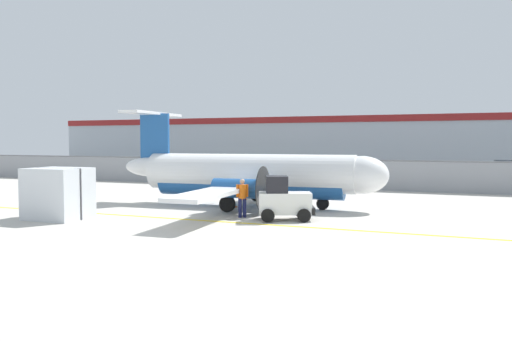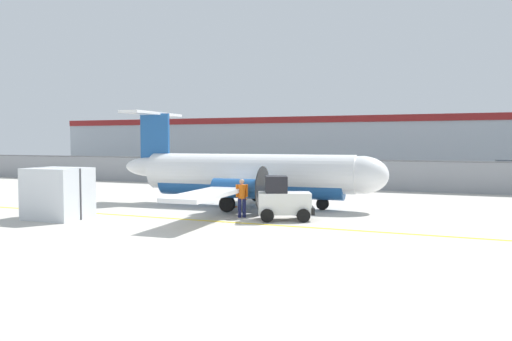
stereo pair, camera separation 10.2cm
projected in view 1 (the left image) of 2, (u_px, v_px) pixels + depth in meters
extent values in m
plane|color=#BCB7AD|center=(190.00, 229.00, 19.01)|extent=(140.00, 140.00, 0.00)
cube|color=yellow|center=(214.00, 221.00, 20.86)|extent=(84.00, 0.20, 0.01)
cube|color=gray|center=(313.00, 174.00, 35.67)|extent=(98.00, 0.04, 2.00)
cylinder|color=slate|center=(313.00, 160.00, 35.61)|extent=(98.00, 0.10, 0.10)
cube|color=#38383A|center=(345.00, 177.00, 46.40)|extent=(98.00, 17.00, 0.12)
cube|color=#A8B2BC|center=(374.00, 142.00, 63.40)|extent=(91.00, 8.00, 6.50)
cube|color=maroon|center=(370.00, 118.00, 59.52)|extent=(91.00, 0.20, 0.80)
cylinder|color=white|center=(249.00, 173.00, 25.50)|extent=(10.96, 2.44, 1.90)
ellipsoid|color=white|center=(362.00, 175.00, 23.68)|extent=(2.60, 1.93, 1.80)
ellipsoid|color=white|center=(151.00, 167.00, 27.32)|extent=(3.12, 1.20, 1.05)
cylinder|color=#1E5193|center=(249.00, 183.00, 25.53)|extent=(9.82, 1.96, 1.48)
cube|color=white|center=(251.00, 184.00, 25.50)|extent=(2.39, 16.06, 0.18)
cylinder|color=#1E5193|center=(269.00, 180.00, 27.90)|extent=(2.24, 1.01, 0.90)
cone|color=black|center=(289.00, 181.00, 27.53)|extent=(0.47, 0.46, 0.44)
cylinder|color=#262626|center=(292.00, 181.00, 27.48)|extent=(0.14, 2.10, 2.10)
cylinder|color=#1E5193|center=(236.00, 188.00, 22.98)|extent=(2.24, 1.01, 0.90)
cone|color=black|center=(260.00, 189.00, 22.61)|extent=(0.47, 0.46, 0.44)
cylinder|color=#262626|center=(263.00, 189.00, 22.57)|extent=(0.14, 2.10, 2.10)
cube|color=#1E5193|center=(155.00, 142.00, 27.15)|extent=(1.71, 0.26, 3.10)
cube|color=white|center=(152.00, 114.00, 27.11)|extent=(1.34, 4.85, 0.14)
cylinder|color=#59595B|center=(323.00, 194.00, 24.33)|extent=(0.15, 0.15, 0.97)
cylinder|color=black|center=(323.00, 204.00, 24.36)|extent=(0.61, 0.25, 0.60)
cylinder|color=#59595B|center=(257.00, 187.00, 27.74)|extent=(0.15, 0.15, 0.90)
cylinder|color=black|center=(257.00, 195.00, 27.77)|extent=(0.77, 0.26, 0.76)
cylinder|color=#59595B|center=(227.00, 195.00, 23.56)|extent=(0.15, 0.15, 0.90)
cylinder|color=black|center=(227.00, 204.00, 23.59)|extent=(0.77, 0.26, 0.76)
cube|color=silver|center=(285.00, 203.00, 21.13)|extent=(2.45, 1.85, 0.90)
cube|color=black|center=(277.00, 184.00, 21.08)|extent=(1.21, 1.27, 0.70)
cube|color=black|center=(312.00, 210.00, 21.16)|extent=(0.56, 1.08, 0.30)
cylinder|color=black|center=(301.00, 212.00, 21.77)|extent=(0.59, 0.38, 0.56)
cylinder|color=black|center=(304.00, 216.00, 20.57)|extent=(0.59, 0.38, 0.56)
cylinder|color=black|center=(267.00, 212.00, 21.75)|extent=(0.59, 0.38, 0.56)
cylinder|color=black|center=(268.00, 216.00, 20.55)|extent=(0.59, 0.38, 0.56)
cylinder|color=#191E4C|center=(245.00, 208.00, 21.91)|extent=(0.22, 0.22, 0.85)
cylinder|color=#191E4C|center=(240.00, 208.00, 21.87)|extent=(0.22, 0.22, 0.85)
cylinder|color=orange|center=(242.00, 191.00, 21.85)|extent=(0.47, 0.47, 0.60)
cylinder|color=orange|center=(247.00, 191.00, 21.88)|extent=(0.14, 0.14, 0.55)
cylinder|color=orange|center=(237.00, 191.00, 21.81)|extent=(0.14, 0.14, 0.55)
sphere|color=tan|center=(242.00, 181.00, 21.82)|extent=(0.22, 0.22, 0.22)
cube|color=silver|center=(58.00, 193.00, 21.49)|extent=(2.43, 2.03, 2.20)
cube|color=#333338|center=(58.00, 193.00, 21.49)|extent=(2.44, 0.11, 2.20)
cube|color=orange|center=(233.00, 207.00, 25.30)|extent=(0.36, 0.36, 0.04)
cone|color=orange|center=(233.00, 201.00, 25.28)|extent=(0.28, 0.28, 0.60)
cylinder|color=white|center=(233.00, 199.00, 25.28)|extent=(0.17, 0.17, 0.08)
cube|color=orange|center=(243.00, 199.00, 28.66)|extent=(0.36, 0.36, 0.04)
cone|color=orange|center=(243.00, 194.00, 28.64)|extent=(0.28, 0.28, 0.60)
cylinder|color=white|center=(243.00, 192.00, 28.63)|extent=(0.17, 0.17, 0.08)
cube|color=#B28C19|center=(229.00, 164.00, 56.79)|extent=(4.30, 1.98, 0.80)
cube|color=#262D38|center=(230.00, 158.00, 56.71)|extent=(2.30, 1.70, 0.56)
cylinder|color=black|center=(215.00, 167.00, 56.38)|extent=(0.61, 0.24, 0.60)
cylinder|color=black|center=(221.00, 167.00, 58.09)|extent=(0.61, 0.24, 0.60)
cylinder|color=black|center=(238.00, 168.00, 55.53)|extent=(0.61, 0.24, 0.60)
cylinder|color=black|center=(243.00, 167.00, 57.25)|extent=(0.61, 0.24, 0.60)
cube|color=silver|center=(257.00, 165.00, 54.36)|extent=(4.28, 1.90, 0.80)
cube|color=#262D38|center=(256.00, 159.00, 54.38)|extent=(2.27, 1.67, 0.56)
cylinder|color=black|center=(272.00, 168.00, 54.62)|extent=(0.61, 0.23, 0.60)
cylinder|color=black|center=(265.00, 169.00, 52.99)|extent=(0.61, 0.23, 0.60)
cylinder|color=black|center=(249.00, 168.00, 55.77)|extent=(0.61, 0.23, 0.60)
cylinder|color=black|center=(242.00, 168.00, 54.14)|extent=(0.61, 0.23, 0.60)
cube|color=red|center=(251.00, 172.00, 43.14)|extent=(4.34, 2.08, 0.80)
cube|color=#262D38|center=(250.00, 164.00, 43.16)|extent=(2.33, 1.76, 0.56)
cylinder|color=black|center=(270.00, 175.00, 43.33)|extent=(0.62, 0.25, 0.60)
cylinder|color=black|center=(261.00, 176.00, 41.72)|extent=(0.62, 0.25, 0.60)
cylinder|color=black|center=(242.00, 174.00, 44.59)|extent=(0.62, 0.25, 0.60)
cylinder|color=black|center=(232.00, 175.00, 42.98)|extent=(0.62, 0.25, 0.60)
cube|color=slate|center=(329.00, 166.00, 52.01)|extent=(4.37, 2.18, 0.80)
cube|color=#262D38|center=(327.00, 160.00, 52.04)|extent=(2.37, 1.81, 0.56)
cylinder|color=black|center=(344.00, 169.00, 52.16)|extent=(0.62, 0.27, 0.60)
cylinder|color=black|center=(339.00, 170.00, 50.57)|extent=(0.62, 0.27, 0.60)
cylinder|color=black|center=(319.00, 169.00, 53.48)|extent=(0.62, 0.27, 0.60)
cylinder|color=black|center=(313.00, 170.00, 51.90)|extent=(0.62, 0.27, 0.60)
cube|color=#B28C19|center=(353.00, 172.00, 42.89)|extent=(4.38, 2.22, 0.80)
cube|color=#262D38|center=(351.00, 164.00, 42.88)|extent=(2.38, 1.83, 0.56)
cylinder|color=black|center=(370.00, 175.00, 43.43)|extent=(0.62, 0.27, 0.60)
cylinder|color=black|center=(369.00, 176.00, 41.69)|extent=(0.62, 0.27, 0.60)
cylinder|color=black|center=(337.00, 174.00, 44.12)|extent=(0.62, 0.27, 0.60)
cylinder|color=black|center=(335.00, 176.00, 42.38)|extent=(0.62, 0.27, 0.60)
cube|color=red|center=(420.00, 172.00, 42.97)|extent=(4.37, 2.17, 0.80)
cube|color=#262D38|center=(422.00, 164.00, 42.86)|extent=(2.36, 1.80, 0.56)
cylinder|color=black|center=(401.00, 175.00, 42.85)|extent=(0.62, 0.27, 0.60)
cylinder|color=black|center=(405.00, 174.00, 44.44)|extent=(0.62, 0.27, 0.60)
cylinder|color=black|center=(435.00, 177.00, 41.54)|extent=(0.62, 0.27, 0.60)
cylinder|color=black|center=(438.00, 175.00, 43.12)|extent=(0.62, 0.27, 0.60)
cube|color=silver|center=(471.00, 173.00, 41.23)|extent=(4.29, 1.92, 0.80)
cube|color=#262D38|center=(469.00, 165.00, 41.25)|extent=(2.28, 1.68, 0.56)
cylinder|color=black|center=(489.00, 177.00, 41.48)|extent=(0.61, 0.23, 0.60)
cylinder|color=black|center=(490.00, 178.00, 39.85)|extent=(0.61, 0.23, 0.60)
cylinder|color=black|center=(453.00, 176.00, 42.65)|extent=(0.61, 0.23, 0.60)
cylinder|color=black|center=(452.00, 177.00, 41.01)|extent=(0.61, 0.23, 0.60)
cube|color=#19662D|center=(510.00, 171.00, 43.91)|extent=(4.26, 1.85, 0.80)
cube|color=#262D38|center=(508.00, 163.00, 43.92)|extent=(2.25, 1.64, 0.56)
cylinder|color=black|center=(491.00, 174.00, 45.24)|extent=(0.61, 0.22, 0.60)
cylinder|color=black|center=(494.00, 175.00, 43.54)|extent=(0.61, 0.22, 0.60)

